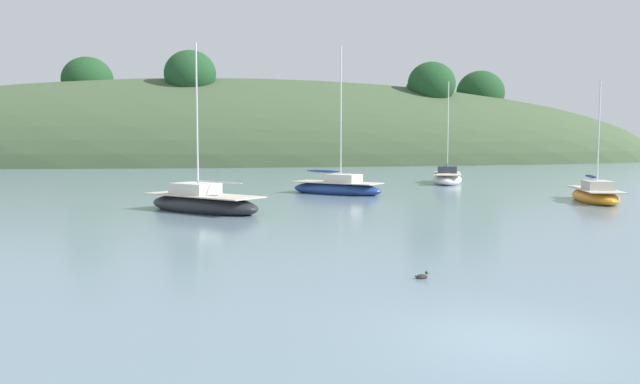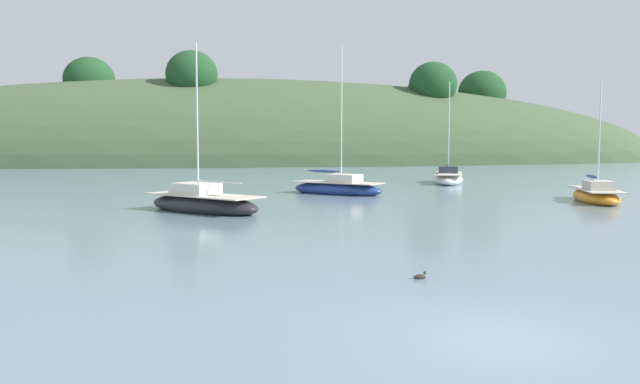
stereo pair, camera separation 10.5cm
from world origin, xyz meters
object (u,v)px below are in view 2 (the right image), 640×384
at_px(sailboat_red_portside, 338,188).
at_px(duck_straggler, 420,277).
at_px(sailboat_orange_cutter, 448,178).
at_px(sailboat_blue_center, 203,203).
at_px(sailboat_grey_yawl, 596,195).

bearing_deg(sailboat_red_portside, duck_straggler, -96.75).
relative_size(sailboat_orange_cutter, sailboat_red_portside, 0.87).
bearing_deg(sailboat_orange_cutter, duck_straggler, -112.29).
xyz_separation_m(sailboat_red_portside, duck_straggler, (-3.23, -27.27, -0.37)).
distance_m(sailboat_blue_center, duck_straggler, 18.69).
xyz_separation_m(sailboat_grey_yawl, sailboat_red_portside, (-14.47, 8.27, 0.03)).
xyz_separation_m(sailboat_orange_cutter, sailboat_red_portside, (-11.72, -9.19, -0.01)).
bearing_deg(sailboat_grey_yawl, sailboat_orange_cutter, 98.95).
xyz_separation_m(sailboat_grey_yawl, sailboat_orange_cutter, (-2.75, 17.47, 0.04)).
xyz_separation_m(sailboat_blue_center, sailboat_grey_yawl, (23.69, 1.29, -0.04)).
relative_size(sailboat_grey_yawl, sailboat_red_portside, 0.73).
height_order(sailboat_blue_center, sailboat_orange_cutter, sailboat_blue_center).
bearing_deg(duck_straggler, sailboat_blue_center, 108.70).
height_order(sailboat_grey_yawl, sailboat_orange_cutter, sailboat_orange_cutter).
height_order(sailboat_blue_center, duck_straggler, sailboat_blue_center).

